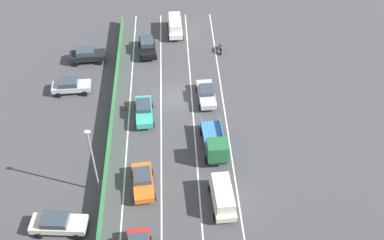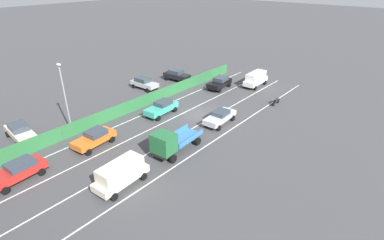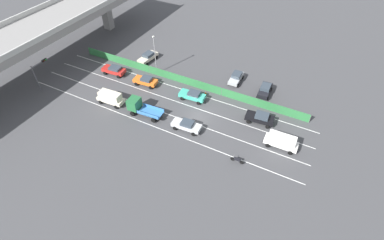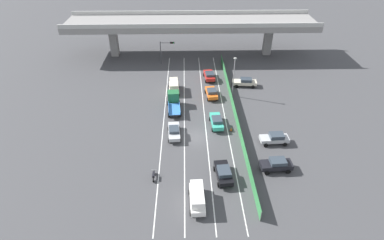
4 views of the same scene
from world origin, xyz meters
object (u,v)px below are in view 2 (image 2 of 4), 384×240
object	(u,v)px
parked_wagon_silver	(144,83)
traffic_cone	(157,104)
parked_sedan_cream	(20,131)
car_taxi_orange	(94,138)
car_sedan_red	(18,171)
car_van_cream	(121,173)
motorcycle	(276,101)
car_sedan_silver	(220,117)
car_taxi_teal	(162,107)
car_sedan_black	(220,82)
parked_sedan_dark	(177,75)
street_lamp	(64,93)
flatbed_truck_blue	(170,143)
car_van_white	(256,78)

from	to	relation	value
parked_wagon_silver	traffic_cone	world-z (taller)	parked_wagon_silver
parked_sedan_cream	traffic_cone	bearing A→B (deg)	-106.96
car_taxi_orange	car_sedan_red	bearing A→B (deg)	89.28
car_van_cream	motorcycle	bearing A→B (deg)	-95.14
car_sedan_silver	car_taxi_orange	world-z (taller)	car_taxi_orange
car_taxi_teal	car_sedan_black	size ratio (longest dim) A/B	1.01
car_taxi_teal	motorcycle	size ratio (longest dim) A/B	2.36
parked_wagon_silver	car_sedan_black	bearing A→B (deg)	-139.43
parked_sedan_dark	street_lamp	xyz separation A→B (m)	(-3.35, 20.19, 3.70)
car_taxi_teal	flatbed_truck_blue	distance (m)	9.25
flatbed_truck_blue	traffic_cone	world-z (taller)	flatbed_truck_blue
flatbed_truck_blue	car_sedan_black	bearing A→B (deg)	-68.75
car_taxi_orange	parked_sedan_dark	bearing A→B (deg)	-69.87
car_taxi_teal	parked_wagon_silver	xyz separation A→B (m)	(8.37, -4.67, -0.01)
car_van_white	parked_sedan_dark	bearing A→B (deg)	27.75
car_taxi_teal	street_lamp	xyz separation A→B (m)	(3.84, 9.71, 3.74)
car_sedan_silver	parked_sedan_dark	size ratio (longest dim) A/B	1.06
car_van_cream	car_van_white	size ratio (longest dim) A/B	0.99
car_taxi_teal	car_sedan_silver	size ratio (longest dim) A/B	0.99
car_sedan_silver	motorcycle	bearing A→B (deg)	-105.06
car_taxi_teal	car_van_white	size ratio (longest dim) A/B	0.96
flatbed_truck_blue	parked_wagon_silver	size ratio (longest dim) A/B	1.34
parked_sedan_cream	traffic_cone	distance (m)	15.77
motorcycle	parked_wagon_silver	xyz separation A→B (m)	(17.66, 7.04, 0.46)
motorcycle	parked_sedan_dark	world-z (taller)	parked_sedan_dark
car_taxi_orange	street_lamp	xyz separation A→B (m)	(3.97, 0.21, 3.76)
parked_sedan_dark	street_lamp	world-z (taller)	street_lamp
car_sedan_silver	car_van_cream	bearing A→B (deg)	91.46
car_taxi_orange	parked_sedan_cream	size ratio (longest dim) A/B	0.92
car_sedan_silver	car_sedan_red	bearing A→B (deg)	70.64
car_taxi_orange	traffic_cone	bearing A→B (deg)	-77.67
car_van_white	car_taxi_orange	bearing A→B (deg)	82.06
car_sedan_red	car_van_white	world-z (taller)	car_van_white
motorcycle	parked_sedan_dark	size ratio (longest dim) A/B	0.44
car_van_cream	street_lamp	world-z (taller)	street_lamp
parked_sedan_cream	car_sedan_silver	bearing A→B (deg)	-130.17
car_taxi_teal	traffic_cone	world-z (taller)	car_taxi_teal
car_van_cream	street_lamp	xyz separation A→B (m)	(11.02, -2.03, 3.44)
flatbed_truck_blue	car_sedan_red	bearing A→B (deg)	56.93
car_taxi_orange	parked_sedan_dark	size ratio (longest dim) A/B	1.01
car_van_cream	car_taxi_teal	size ratio (longest dim) A/B	1.03
flatbed_truck_blue	parked_sedan_cream	distance (m)	15.94
car_van_white	motorcycle	world-z (taller)	car_van_white
car_taxi_teal	car_sedan_silver	bearing A→B (deg)	-159.70
car_taxi_orange	parked_sedan_dark	xyz separation A→B (m)	(7.32, -19.98, 0.06)
parked_wagon_silver	car_taxi_orange	bearing A→B (deg)	120.97
parked_sedan_dark	street_lamp	bearing A→B (deg)	99.43
car_van_white	car_sedan_black	bearing A→B (deg)	49.97
car_taxi_orange	parked_sedan_dark	distance (m)	21.28
car_taxi_teal	car_sedan_red	xyz separation A→B (m)	(-0.04, 16.76, -0.01)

